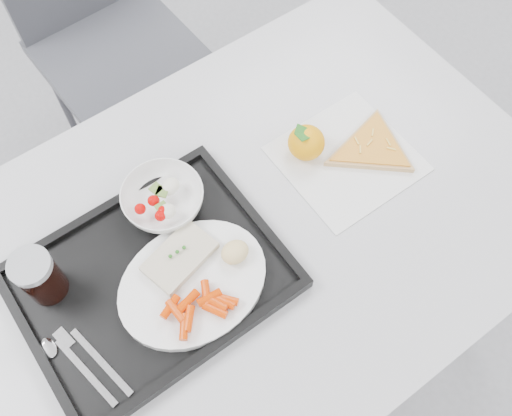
# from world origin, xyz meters

# --- Properties ---
(room) EXTENTS (6.04, 7.04, 2.84)m
(room) POSITION_xyz_m (0.00, 0.00, 1.40)
(room) COLOR gray
(room) RESTS_ON ground
(table) EXTENTS (1.20, 0.80, 0.75)m
(table) POSITION_xyz_m (0.00, 0.30, 0.68)
(table) COLOR #A4A3A6
(table) RESTS_ON ground
(chair) EXTENTS (0.44, 0.44, 0.93)m
(chair) POSITION_xyz_m (0.11, 1.17, 0.54)
(chair) COLOR #3A3B41
(chair) RESTS_ON ground
(tray) EXTENTS (0.45, 0.35, 0.03)m
(tray) POSITION_xyz_m (-0.19, 0.32, 0.76)
(tray) COLOR black
(tray) RESTS_ON table
(dinner_plate) EXTENTS (0.27, 0.27, 0.02)m
(dinner_plate) POSITION_xyz_m (-0.14, 0.26, 0.77)
(dinner_plate) COLOR white
(dinner_plate) RESTS_ON tray
(fish_fillet) EXTENTS (0.14, 0.10, 0.02)m
(fish_fillet) POSITION_xyz_m (-0.13, 0.31, 0.79)
(fish_fillet) COLOR beige
(fish_fillet) RESTS_ON dinner_plate
(bread_roll) EXTENTS (0.05, 0.04, 0.03)m
(bread_roll) POSITION_xyz_m (-0.05, 0.26, 0.80)
(bread_roll) COLOR #F0D388
(bread_roll) RESTS_ON dinner_plate
(salad_bowl) EXTENTS (0.15, 0.15, 0.05)m
(salad_bowl) POSITION_xyz_m (-0.10, 0.43, 0.79)
(salad_bowl) COLOR white
(salad_bowl) RESTS_ON tray
(cola_glass) EXTENTS (0.07, 0.07, 0.11)m
(cola_glass) POSITION_xyz_m (-0.34, 0.40, 0.82)
(cola_glass) COLOR black
(cola_glass) RESTS_ON tray
(cutlery) EXTENTS (0.10, 0.17, 0.01)m
(cutlery) POSITION_xyz_m (-0.36, 0.27, 0.77)
(cutlery) COLOR silver
(cutlery) RESTS_ON tray
(napkin) EXTENTS (0.25, 0.24, 0.00)m
(napkin) POSITION_xyz_m (0.26, 0.31, 0.75)
(napkin) COLOR silver
(napkin) RESTS_ON table
(tangerine) EXTENTS (0.09, 0.09, 0.07)m
(tangerine) POSITION_xyz_m (0.20, 0.37, 0.79)
(tangerine) COLOR #EE6800
(tangerine) RESTS_ON napkin
(pizza_slice) EXTENTS (0.26, 0.26, 0.02)m
(pizza_slice) POSITION_xyz_m (0.31, 0.30, 0.76)
(pizza_slice) COLOR tan
(pizza_slice) RESTS_ON napkin
(carrot_pile) EXTENTS (0.12, 0.08, 0.02)m
(carrot_pile) POSITION_xyz_m (-0.15, 0.21, 0.80)
(carrot_pile) COLOR #D73601
(carrot_pile) RESTS_ON dinner_plate
(salad_contents) EXTENTS (0.10, 0.08, 0.02)m
(salad_contents) POSITION_xyz_m (-0.10, 0.42, 0.80)
(salad_contents) COLOR #BD0301
(salad_contents) RESTS_ON salad_bowl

